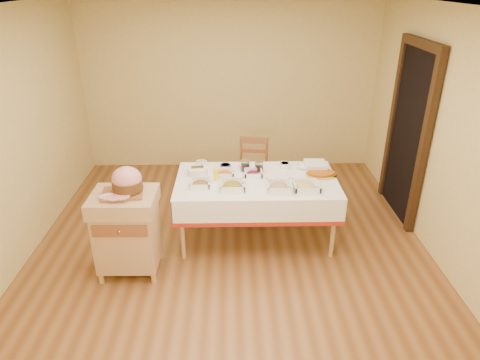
# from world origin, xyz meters

# --- Properties ---
(room_shell) EXTENTS (5.00, 5.00, 5.00)m
(room_shell) POSITION_xyz_m (0.00, 0.00, 1.30)
(room_shell) COLOR brown
(room_shell) RESTS_ON ground
(doorway) EXTENTS (0.09, 1.10, 2.20)m
(doorway) POSITION_xyz_m (2.20, 0.90, 1.11)
(doorway) COLOR black
(doorway) RESTS_ON ground
(dining_table) EXTENTS (1.82, 1.02, 0.76)m
(dining_table) POSITION_xyz_m (0.30, 0.30, 0.60)
(dining_table) COLOR tan
(dining_table) RESTS_ON ground
(butcher_cart) EXTENTS (0.65, 0.55, 0.90)m
(butcher_cart) POSITION_xyz_m (-1.05, -0.32, 0.51)
(butcher_cart) COLOR tan
(butcher_cart) RESTS_ON ground
(dining_chair) EXTENTS (0.45, 0.44, 0.90)m
(dining_chair) POSITION_xyz_m (0.30, 1.18, 0.46)
(dining_chair) COLOR brown
(dining_chair) RESTS_ON ground
(ham_on_board) EXTENTS (0.41, 0.40, 0.27)m
(ham_on_board) POSITION_xyz_m (-1.01, -0.29, 1.02)
(ham_on_board) COLOR brown
(ham_on_board) RESTS_ON butcher_cart
(serving_dish_a) EXTENTS (0.23, 0.22, 0.10)m
(serving_dish_a) POSITION_xyz_m (-0.33, 0.14, 0.79)
(serving_dish_a) COLOR white
(serving_dish_a) RESTS_ON dining_table
(serving_dish_b) EXTENTS (0.27, 0.27, 0.11)m
(serving_dish_b) POSITION_xyz_m (0.02, 0.07, 0.80)
(serving_dish_b) COLOR white
(serving_dish_b) RESTS_ON dining_table
(serving_dish_c) EXTENTS (0.27, 0.27, 0.11)m
(serving_dish_c) POSITION_xyz_m (0.53, 0.04, 0.80)
(serving_dish_c) COLOR white
(serving_dish_c) RESTS_ON dining_table
(serving_dish_d) EXTENTS (0.27, 0.27, 0.10)m
(serving_dish_d) POSITION_xyz_m (0.82, 0.04, 0.79)
(serving_dish_d) COLOR white
(serving_dish_d) RESTS_ON dining_table
(serving_dish_e) EXTENTS (0.22, 0.21, 0.10)m
(serving_dish_e) POSITION_xyz_m (-0.06, 0.40, 0.79)
(serving_dish_e) COLOR white
(serving_dish_e) RESTS_ON dining_table
(serving_dish_f) EXTENTS (0.21, 0.20, 0.10)m
(serving_dish_f) POSITION_xyz_m (0.27, 0.39, 0.79)
(serving_dish_f) COLOR white
(serving_dish_f) RESTS_ON dining_table
(small_bowl_left) EXTENTS (0.13, 0.13, 0.06)m
(small_bowl_left) POSITION_xyz_m (-0.34, 0.70, 0.79)
(small_bowl_left) COLOR white
(small_bowl_left) RESTS_ON dining_table
(small_bowl_mid) EXTENTS (0.13, 0.13, 0.05)m
(small_bowl_mid) POSITION_xyz_m (-0.05, 0.60, 0.79)
(small_bowl_mid) COLOR navy
(small_bowl_mid) RESTS_ON dining_table
(small_bowl_right) EXTENTS (0.12, 0.12, 0.06)m
(small_bowl_right) POSITION_xyz_m (0.66, 0.62, 0.79)
(small_bowl_right) COLOR white
(small_bowl_right) RESTS_ON dining_table
(bowl_white_imported) EXTENTS (0.18, 0.18, 0.03)m
(bowl_white_imported) POSITION_xyz_m (0.17, 0.64, 0.78)
(bowl_white_imported) COLOR white
(bowl_white_imported) RESTS_ON dining_table
(bowl_small_imported) EXTENTS (0.16, 0.16, 0.05)m
(bowl_small_imported) POSITION_xyz_m (0.87, 0.59, 0.78)
(bowl_small_imported) COLOR white
(bowl_small_imported) RESTS_ON dining_table
(preserve_jar_left) EXTENTS (0.11, 0.11, 0.14)m
(preserve_jar_left) POSITION_xyz_m (0.18, 0.54, 0.82)
(preserve_jar_left) COLOR silver
(preserve_jar_left) RESTS_ON dining_table
(preserve_jar_right) EXTENTS (0.10, 0.10, 0.13)m
(preserve_jar_right) POSITION_xyz_m (0.34, 0.51, 0.82)
(preserve_jar_right) COLOR silver
(preserve_jar_right) RESTS_ON dining_table
(mustard_bottle) EXTENTS (0.05, 0.05, 0.17)m
(mustard_bottle) POSITION_xyz_m (-0.15, 0.29, 0.84)
(mustard_bottle) COLOR yellow
(mustard_bottle) RESTS_ON dining_table
(bread_basket) EXTENTS (0.23, 0.23, 0.10)m
(bread_basket) POSITION_xyz_m (-0.37, 0.44, 0.80)
(bread_basket) COLOR white
(bread_basket) RESTS_ON dining_table
(plate_stack) EXTENTS (0.24, 0.24, 0.09)m
(plate_stack) POSITION_xyz_m (1.01, 0.56, 0.80)
(plate_stack) COLOR white
(plate_stack) RESTS_ON dining_table
(brass_platter) EXTENTS (0.36, 0.26, 0.05)m
(brass_platter) POSITION_xyz_m (1.05, 0.39, 0.78)
(brass_platter) COLOR gold
(brass_platter) RESTS_ON dining_table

